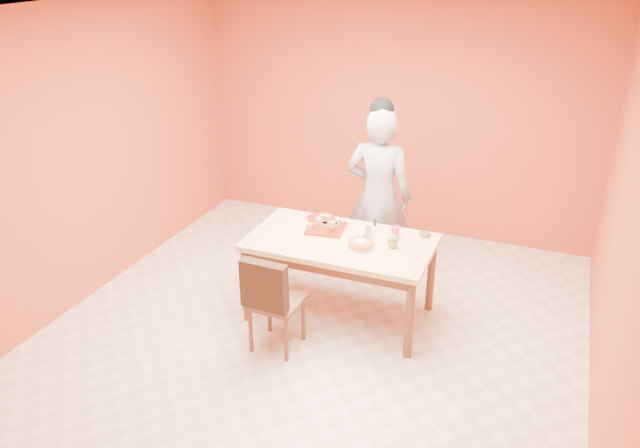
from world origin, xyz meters
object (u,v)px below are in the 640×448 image
at_px(person, 378,196).
at_px(magenta_glass, 395,232).
at_px(dining_table, 340,249).
at_px(pastry_platter, 326,228).
at_px(checker_tin, 425,234).
at_px(sponge_cake, 361,244).
at_px(red_dinner_plate, 321,218).
at_px(dining_chair, 275,300).
at_px(egg_ornament, 393,241).

relative_size(person, magenta_glass, 17.26).
bearing_deg(person, dining_table, 80.72).
relative_size(dining_table, pastry_platter, 4.83).
bearing_deg(checker_tin, sponge_cake, -135.94).
distance_m(red_dinner_plate, checker_tin, 0.98).
height_order(dining_chair, pastry_platter, dining_chair).
bearing_deg(checker_tin, red_dinner_plate, -179.60).
xyz_separation_m(dining_table, checker_tin, (0.66, 0.35, 0.11)).
xyz_separation_m(dining_table, pastry_platter, (-0.19, 0.15, 0.10)).
bearing_deg(magenta_glass, dining_table, -152.89).
bearing_deg(person, red_dinner_plate, 45.20).
bearing_deg(pastry_platter, dining_chair, -98.52).
bearing_deg(sponge_cake, dining_table, 158.11).
distance_m(person, red_dinner_plate, 0.63).
distance_m(person, sponge_cake, 0.90).
bearing_deg(dining_chair, magenta_glass, 51.88).
xyz_separation_m(person, checker_tin, (0.57, -0.45, -0.11)).
relative_size(red_dinner_plate, checker_tin, 2.70).
bearing_deg(magenta_glass, sponge_cake, -125.43).
relative_size(person, red_dinner_plate, 6.66).
bearing_deg(person, egg_ornament, 112.73).
bearing_deg(dining_table, sponge_cake, -21.89).
bearing_deg(dining_chair, person, 76.27).
xyz_separation_m(magenta_glass, checker_tin, (0.23, 0.13, -0.04)).
bearing_deg(checker_tin, person, 141.66).
relative_size(sponge_cake, magenta_glass, 2.17).
distance_m(person, magenta_glass, 0.67).
distance_m(dining_chair, pastry_platter, 0.89).
xyz_separation_m(red_dinner_plate, egg_ornament, (0.78, -0.32, 0.05)).
bearing_deg(dining_table, magenta_glass, 27.11).
xyz_separation_m(sponge_cake, magenta_glass, (0.22, 0.30, 0.01)).
relative_size(dining_chair, egg_ornament, 7.15).
distance_m(dining_table, sponge_cake, 0.26).
bearing_deg(checker_tin, dining_chair, -133.87).
distance_m(dining_table, dining_chair, 0.77).
bearing_deg(red_dinner_plate, dining_table, -47.02).
distance_m(red_dinner_plate, sponge_cake, 0.68).
xyz_separation_m(pastry_platter, egg_ornament, (0.66, -0.14, 0.05)).
xyz_separation_m(dining_chair, magenta_glass, (0.75, 0.89, 0.35)).
xyz_separation_m(dining_table, egg_ornament, (0.46, 0.02, 0.16)).
relative_size(sponge_cake, egg_ornament, 1.79).
bearing_deg(pastry_platter, dining_table, -38.47).
bearing_deg(magenta_glass, egg_ornament, -80.32).
xyz_separation_m(person, magenta_glass, (0.33, -0.58, -0.07)).
height_order(person, checker_tin, person).
height_order(magenta_glass, checker_tin, magenta_glass).
height_order(pastry_platter, sponge_cake, sponge_cake).
distance_m(pastry_platter, magenta_glass, 0.63).
bearing_deg(pastry_platter, sponge_cake, -30.52).
distance_m(pastry_platter, red_dinner_plate, 0.23).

